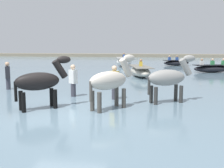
{
  "coord_description": "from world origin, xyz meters",
  "views": [
    {
      "loc": [
        2.74,
        -7.4,
        2.36
      ],
      "look_at": [
        1.14,
        2.86,
        0.86
      ],
      "focal_mm": 42.48,
      "sensor_mm": 36.0,
      "label": 1
    }
  ],
  "objects_px": {
    "horse_trailing_pinto": "(110,82)",
    "boat_mid_outer": "(176,63)",
    "boat_mid_channel": "(124,62)",
    "person_spectator_far": "(114,86)",
    "person_onlooker_right": "(73,84)",
    "horse_lead_black": "(40,83)",
    "horse_flank_grey": "(169,79)",
    "boat_near_starboard": "(140,71)",
    "person_onlooker_left": "(8,78)",
    "boat_distant_east": "(213,68)"
  },
  "relations": [
    {
      "from": "horse_flank_grey",
      "to": "boat_near_starboard",
      "type": "relative_size",
      "value": 0.53
    },
    {
      "from": "boat_distant_east",
      "to": "boat_mid_outer",
      "type": "relative_size",
      "value": 1.07
    },
    {
      "from": "horse_lead_black",
      "to": "person_spectator_far",
      "type": "bearing_deg",
      "value": 42.18
    },
    {
      "from": "boat_distant_east",
      "to": "person_onlooker_left",
      "type": "distance_m",
      "value": 14.77
    },
    {
      "from": "horse_flank_grey",
      "to": "boat_mid_channel",
      "type": "height_order",
      "value": "horse_flank_grey"
    },
    {
      "from": "horse_lead_black",
      "to": "boat_near_starboard",
      "type": "distance_m",
      "value": 10.05
    },
    {
      "from": "horse_lead_black",
      "to": "boat_mid_channel",
      "type": "distance_m",
      "value": 18.31
    },
    {
      "from": "boat_mid_outer",
      "to": "person_onlooker_left",
      "type": "xyz_separation_m",
      "value": [
        -8.93,
        -16.48,
        0.23
      ]
    },
    {
      "from": "horse_flank_grey",
      "to": "boat_mid_channel",
      "type": "xyz_separation_m",
      "value": [
        -3.42,
        16.69,
        -0.43
      ]
    },
    {
      "from": "person_onlooker_right",
      "to": "boat_mid_outer",
      "type": "bearing_deg",
      "value": 72.86
    },
    {
      "from": "horse_flank_grey",
      "to": "boat_distant_east",
      "type": "bearing_deg",
      "value": 71.27
    },
    {
      "from": "boat_near_starboard",
      "to": "boat_mid_outer",
      "type": "distance_m",
      "value": 10.67
    },
    {
      "from": "person_onlooker_right",
      "to": "horse_lead_black",
      "type": "bearing_deg",
      "value": -100.37
    },
    {
      "from": "horse_trailing_pinto",
      "to": "boat_mid_outer",
      "type": "xyz_separation_m",
      "value": [
        3.66,
        19.51,
        -0.59
      ]
    },
    {
      "from": "horse_trailing_pinto",
      "to": "person_onlooker_right",
      "type": "bearing_deg",
      "value": 134.22
    },
    {
      "from": "boat_near_starboard",
      "to": "person_onlooker_left",
      "type": "bearing_deg",
      "value": -132.49
    },
    {
      "from": "person_spectator_far",
      "to": "boat_mid_channel",
      "type": "bearing_deg",
      "value": 95.04
    },
    {
      "from": "boat_mid_outer",
      "to": "person_onlooker_right",
      "type": "height_order",
      "value": "person_onlooker_right"
    },
    {
      "from": "boat_near_starboard",
      "to": "boat_distant_east",
      "type": "relative_size",
      "value": 1.23
    },
    {
      "from": "boat_mid_channel",
      "to": "boat_mid_outer",
      "type": "bearing_deg",
      "value": 16.76
    },
    {
      "from": "horse_trailing_pinto",
      "to": "boat_near_starboard",
      "type": "distance_m",
      "value": 9.35
    },
    {
      "from": "boat_mid_channel",
      "to": "boat_distant_east",
      "type": "height_order",
      "value": "boat_mid_channel"
    },
    {
      "from": "boat_mid_outer",
      "to": "horse_lead_black",
      "type": "bearing_deg",
      "value": -106.42
    },
    {
      "from": "horse_lead_black",
      "to": "boat_near_starboard",
      "type": "bearing_deg",
      "value": 74.48
    },
    {
      "from": "horse_flank_grey",
      "to": "boat_distant_east",
      "type": "xyz_separation_m",
      "value": [
        3.92,
        11.56,
        -0.55
      ]
    },
    {
      "from": "boat_near_starboard",
      "to": "boat_mid_outer",
      "type": "bearing_deg",
      "value": 72.74
    },
    {
      "from": "boat_mid_outer",
      "to": "person_spectator_far",
      "type": "relative_size",
      "value": 1.79
    },
    {
      "from": "boat_distant_east",
      "to": "horse_lead_black",
      "type": "bearing_deg",
      "value": -121.25
    },
    {
      "from": "horse_trailing_pinto",
      "to": "boat_mid_channel",
      "type": "height_order",
      "value": "horse_trailing_pinto"
    },
    {
      "from": "horse_flank_grey",
      "to": "person_onlooker_left",
      "type": "bearing_deg",
      "value": 166.04
    },
    {
      "from": "boat_near_starboard",
      "to": "horse_flank_grey",
      "type": "bearing_deg",
      "value": -80.28
    },
    {
      "from": "person_onlooker_right",
      "to": "person_spectator_far",
      "type": "distance_m",
      "value": 1.72
    },
    {
      "from": "person_onlooker_right",
      "to": "horse_flank_grey",
      "type": "bearing_deg",
      "value": -9.11
    },
    {
      "from": "horse_trailing_pinto",
      "to": "person_spectator_far",
      "type": "relative_size",
      "value": 1.27
    },
    {
      "from": "horse_lead_black",
      "to": "boat_distant_east",
      "type": "height_order",
      "value": "horse_lead_black"
    },
    {
      "from": "horse_lead_black",
      "to": "horse_trailing_pinto",
      "type": "xyz_separation_m",
      "value": [
        2.19,
        0.35,
        0.03
      ]
    },
    {
      "from": "horse_lead_black",
      "to": "boat_mid_channel",
      "type": "relative_size",
      "value": 0.51
    },
    {
      "from": "horse_trailing_pinto",
      "to": "person_onlooker_right",
      "type": "distance_m",
      "value": 2.59
    },
    {
      "from": "horse_trailing_pinto",
      "to": "boat_distant_east",
      "type": "relative_size",
      "value": 0.66
    },
    {
      "from": "person_onlooker_left",
      "to": "boat_mid_channel",
      "type": "bearing_deg",
      "value": 75.97
    },
    {
      "from": "boat_mid_channel",
      "to": "person_spectator_far",
      "type": "height_order",
      "value": "boat_mid_channel"
    },
    {
      "from": "boat_mid_channel",
      "to": "boat_near_starboard",
      "type": "height_order",
      "value": "boat_mid_channel"
    },
    {
      "from": "horse_flank_grey",
      "to": "boat_mid_outer",
      "type": "bearing_deg",
      "value": 84.42
    },
    {
      "from": "horse_flank_grey",
      "to": "person_onlooker_right",
      "type": "relative_size",
      "value": 1.25
    },
    {
      "from": "horse_trailing_pinto",
      "to": "boat_mid_channel",
      "type": "xyz_separation_m",
      "value": [
        -1.54,
        17.94,
        -0.45
      ]
    },
    {
      "from": "horse_trailing_pinto",
      "to": "boat_mid_outer",
      "type": "height_order",
      "value": "horse_trailing_pinto"
    },
    {
      "from": "boat_near_starboard",
      "to": "horse_trailing_pinto",
      "type": "bearing_deg",
      "value": -93.02
    },
    {
      "from": "person_spectator_far",
      "to": "person_onlooker_right",
      "type": "bearing_deg",
      "value": 170.23
    },
    {
      "from": "horse_flank_grey",
      "to": "person_onlooker_right",
      "type": "distance_m",
      "value": 3.73
    },
    {
      "from": "horse_flank_grey",
      "to": "person_spectator_far",
      "type": "distance_m",
      "value": 2.02
    }
  ]
}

